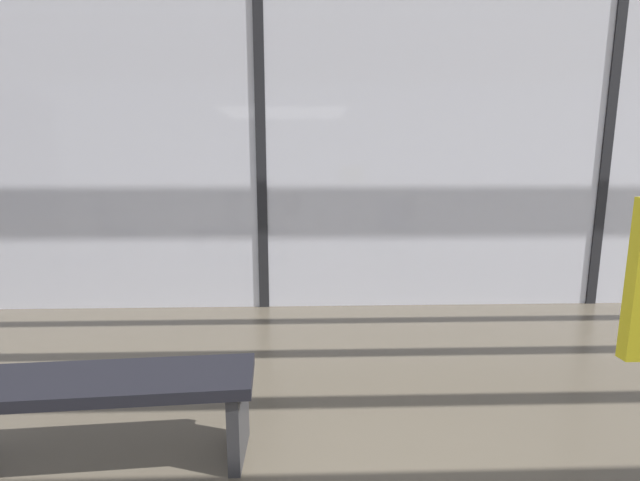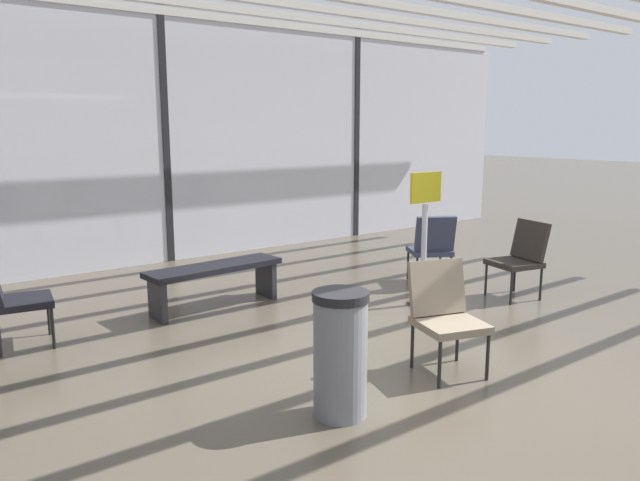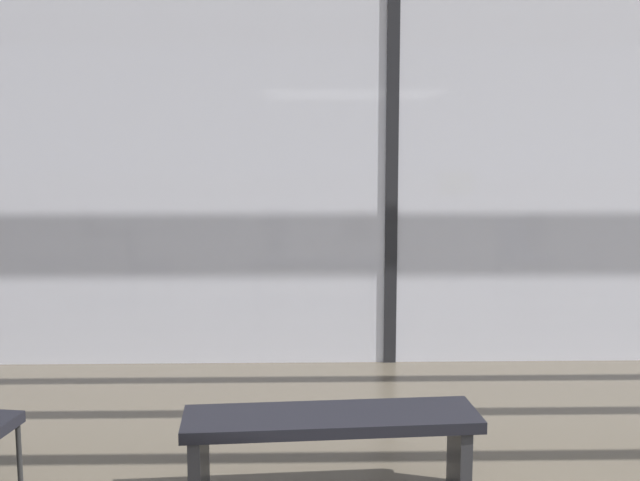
# 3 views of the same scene
# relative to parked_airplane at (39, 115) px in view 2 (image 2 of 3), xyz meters

# --- Properties ---
(ground_plane) EXTENTS (60.00, 60.00, 0.00)m
(ground_plane) POSITION_rel_parked_airplane_xyz_m (0.18, -11.35, -2.14)
(ground_plane) COLOR #4C4438
(glass_curtain_wall) EXTENTS (14.00, 0.08, 3.39)m
(glass_curtain_wall) POSITION_rel_parked_airplane_xyz_m (0.18, -6.15, -0.44)
(glass_curtain_wall) COLOR silver
(glass_curtain_wall) RESTS_ON ground
(window_mullion_1) EXTENTS (0.10, 0.12, 3.39)m
(window_mullion_1) POSITION_rel_parked_airplane_xyz_m (0.18, -6.15, -0.44)
(window_mullion_1) COLOR black
(window_mullion_1) RESTS_ON ground
(window_mullion_2) EXTENTS (0.10, 0.12, 3.39)m
(window_mullion_2) POSITION_rel_parked_airplane_xyz_m (3.68, -6.15, -0.44)
(window_mullion_2) COLOR black
(window_mullion_2) RESTS_ON ground
(parked_airplane) EXTENTS (12.01, 4.28, 4.28)m
(parked_airplane) POSITION_rel_parked_airplane_xyz_m (0.00, 0.00, 0.00)
(parked_airplane) COLOR silver
(parked_airplane) RESTS_ON ground
(lounge_chair_0) EXTENTS (0.62, 0.58, 0.87)m
(lounge_chair_0) POSITION_rel_parked_airplane_xyz_m (2.54, -10.38, -1.64)
(lounge_chair_0) COLOR #28231E
(lounge_chair_0) RESTS_ON ground
(lounge_chair_1) EXTENTS (0.61, 0.64, 0.87)m
(lounge_chair_1) POSITION_rel_parked_airplane_xyz_m (0.23, -11.29, -1.64)
(lounge_chair_1) COLOR #7F705B
(lounge_chair_1) RESTS_ON ground
(lounge_chair_2) EXTENTS (0.68, 0.70, 0.87)m
(lounge_chair_2) POSITION_rel_parked_airplane_xyz_m (2.17, -9.38, -1.64)
(lounge_chair_2) COLOR #33384C
(lounge_chair_2) RESTS_ON ground
(lounge_chair_4) EXTENTS (0.60, 0.56, 0.87)m
(lounge_chair_4) POSITION_rel_parked_airplane_xyz_m (-2.38, -8.66, -1.64)
(lounge_chair_4) COLOR black
(lounge_chair_4) RESTS_ON ground
(waiting_bench) EXTENTS (1.52, 0.51, 0.47)m
(waiting_bench) POSITION_rel_parked_airplane_xyz_m (-0.41, -8.66, -1.78)
(waiting_bench) COLOR black
(waiting_bench) RESTS_ON ground
(trash_bin) EXTENTS (0.38, 0.38, 0.86)m
(trash_bin) POSITION_rel_parked_airplane_xyz_m (-0.92, -11.40, -1.71)
(trash_bin) COLOR slate
(trash_bin) RESTS_ON ground
(info_sign) EXTENTS (0.44, 0.32, 1.44)m
(info_sign) POSITION_rel_parked_airplane_xyz_m (1.46, -9.91, -1.46)
(info_sign) COLOR #333333
(info_sign) RESTS_ON ground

